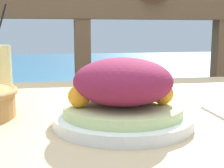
% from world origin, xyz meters
% --- Properties ---
extents(patio_table, '(1.03, 0.93, 0.78)m').
position_xyz_m(patio_table, '(0.00, 0.00, 0.67)').
color(patio_table, tan).
rests_on(patio_table, ground_plane).
extents(railing_fence, '(2.80, 0.08, 1.09)m').
position_xyz_m(railing_fence, '(-0.00, 0.79, 0.75)').
color(railing_fence, brown).
rests_on(railing_fence, ground_plane).
extents(sea_backdrop, '(12.00, 4.00, 0.54)m').
position_xyz_m(sea_backdrop, '(0.00, 3.29, 0.27)').
color(sea_backdrop, teal).
rests_on(sea_backdrop, ground_plane).
extents(salad_plate, '(0.26, 0.26, 0.13)m').
position_xyz_m(salad_plate, '(-0.00, -0.08, 0.83)').
color(salad_plate, white).
rests_on(salad_plate, patio_table).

